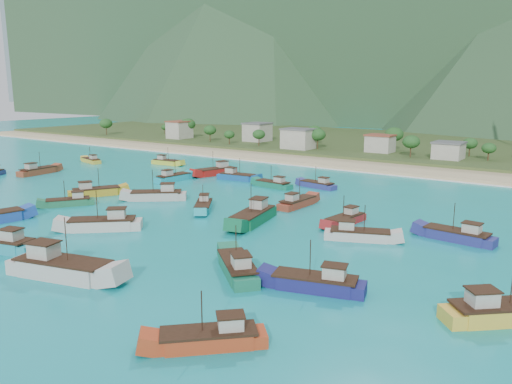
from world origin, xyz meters
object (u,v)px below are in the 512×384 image
Objects in this scene: boat_22 at (166,163)px; boat_26 at (500,313)px; boat_13 at (95,192)px; boat_28 at (158,196)px; boat_24 at (237,177)px; boat_31 at (204,207)px; boat_19 at (318,185)px; boat_10 at (173,178)px; boat_29 at (238,268)px; boat_5 at (253,217)px; boat_20 at (297,203)px; boat_2 at (458,236)px; boat_11 at (317,284)px; boat_18 at (1,245)px; boat_6 at (216,172)px; boat_14 at (61,269)px; boat_30 at (273,185)px; boat_23 at (359,236)px; boat_25 at (91,161)px; boat_16 at (345,220)px; boat_7 at (69,203)px; boat_27 at (211,340)px; boat_32 at (104,225)px; boat_15 at (38,171)px.

boat_26 reaches higher than boat_22.
boat_13 is 14.86m from boat_28.
boat_24 is 32.57m from boat_31.
boat_19 is 69.27m from boat_26.
boat_10 is at bearing -3.18° from boat_28.
boat_5 is at bearing 71.84° from boat_29.
boat_2 is at bearing -7.45° from boat_20.
boat_11 reaches higher than boat_10.
boat_18 is 1.30× the size of boat_31.
boat_11 is at bearing 152.58° from boat_6.
boat_18 is at bearing 118.19° from boat_6.
boat_13 is (-64.09, 18.21, 0.00)m from boat_11.
boat_30 is (-10.12, 62.80, -0.46)m from boat_14.
boat_28 is at bearing 159.34° from boat_30.
boat_19 is (-1.38, 68.41, -0.49)m from boat_14.
boat_23 is (23.44, 35.43, -0.39)m from boat_14.
boat_11 reaches higher than boat_25.
boat_23 is at bearing 134.74° from boat_16.
boat_14 is 1.33× the size of boat_26.
boat_28 is (10.52, 13.82, 0.25)m from boat_7.
boat_27 is at bearing -86.75° from boat_26.
boat_18 reaches higher than boat_16.
boat_13 is 1.00× the size of boat_28.
boat_10 is 0.92× the size of boat_28.
boat_23 is at bearing -33.41° from boat_20.
boat_16 is at bearing 39.67° from boat_29.
boat_31 is at bearing -114.73° from boat_23.
boat_14 is 1.49× the size of boat_16.
boat_5 is 14.65m from boat_20.
boat_26 is 0.96× the size of boat_32.
boat_22 is 24.66m from boat_25.
boat_7 is at bearing 65.08° from boat_11.
boat_32 is at bearing -6.03° from boat_13.
boat_6 is 1.04× the size of boat_18.
boat_30 is (6.09, 61.64, -0.20)m from boat_18.
boat_2 reaches higher than boat_27.
boat_26 is 59.28m from boat_32.
boat_7 is 43.09m from boat_24.
boat_18 is at bearing -66.87° from boat_10.
boat_15 is 90.42m from boat_16.
boat_19 is (71.29, 27.03, -0.20)m from boat_15.
boat_2 is at bearing 37.08° from boat_13.
boat_19 is at bearing -72.32° from boat_25.
boat_20 is 36.96m from boat_32.
boat_18 is at bearing -41.90° from boat_15.
boat_5 reaches higher than boat_31.
boat_29 is (12.80, -21.30, -0.18)m from boat_5.
boat_22 is 50.13m from boat_28.
boat_32 is (43.80, -57.61, 0.23)m from boat_22.
boat_11 is 1.20× the size of boat_25.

